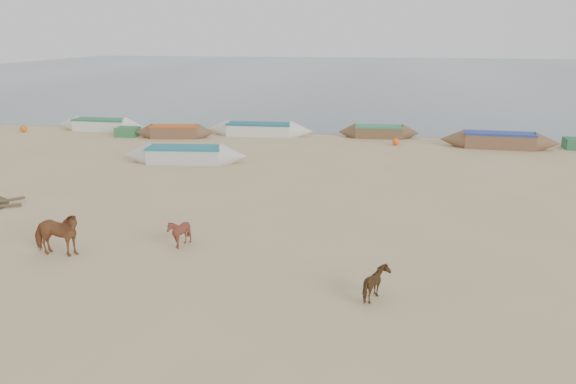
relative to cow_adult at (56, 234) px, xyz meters
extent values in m
plane|color=tan|center=(6.45, 0.95, -0.72)|extent=(140.00, 140.00, 0.00)
plane|color=slate|center=(6.45, 82.95, -0.71)|extent=(160.00, 160.00, 0.00)
imported|color=brown|center=(0.00, 0.00, 0.00)|extent=(1.70, 0.79, 1.43)
imported|color=#5C281D|center=(3.49, 1.37, -0.22)|extent=(1.18, 1.14, 0.99)
imported|color=#51341A|center=(9.90, -1.33, -0.28)|extent=(0.79, 0.91, 0.88)
cube|color=#316D3C|center=(-7.10, 19.98, -0.42)|extent=(1.40, 1.20, 0.60)
sphere|color=#EF5816|center=(10.61, 19.89, -0.50)|extent=(0.44, 0.44, 0.44)
cube|color=slate|center=(0.87, 22.25, -0.44)|extent=(1.20, 1.10, 0.56)
sphere|color=#C76212|center=(-14.99, 20.24, -0.48)|extent=(0.48, 0.48, 0.48)
camera|label=1|loc=(9.90, -14.88, 6.05)|focal=35.00mm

